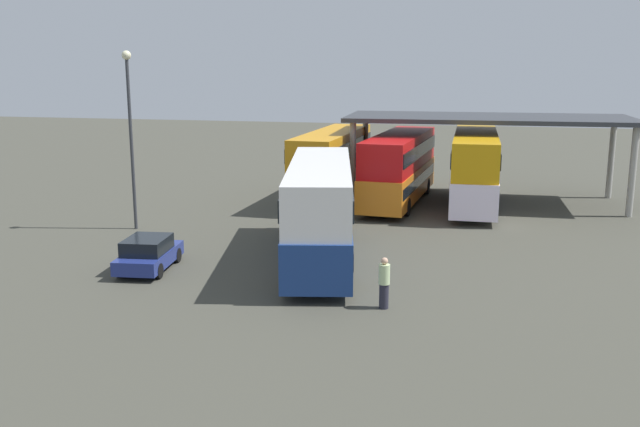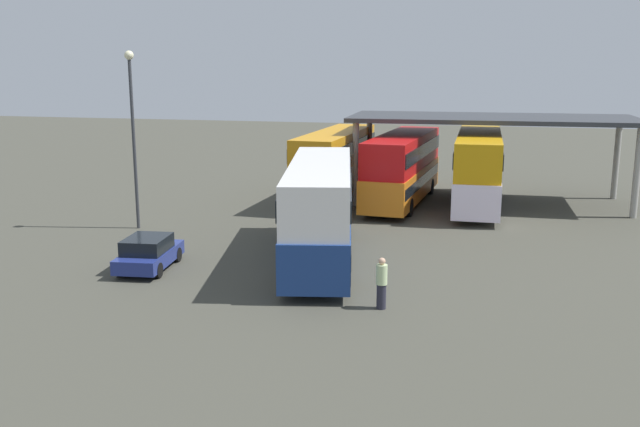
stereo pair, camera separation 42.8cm
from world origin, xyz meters
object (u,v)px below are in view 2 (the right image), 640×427
parked_hatchback (149,253)px  double_decker_mid_row (403,166)px  double_decker_far_right (478,167)px  double_decker_main (320,207)px  pedestrian_waiting (382,283)px  lamppost_tall (133,120)px  double_decker_near_canopy (336,162)px

parked_hatchback → double_decker_mid_row: double_decker_mid_row is taller
double_decker_far_right → double_decker_main: bearing=154.1°
double_decker_mid_row → pedestrian_waiting: (1.69, -18.26, -1.34)m
double_decker_mid_row → lamppost_tall: 15.64m
parked_hatchback → double_decker_near_canopy: 16.77m
parked_hatchback → pedestrian_waiting: pedestrian_waiting is taller
parked_hatchback → double_decker_far_right: double_decker_far_right is taller
pedestrian_waiting → parked_hatchback: bearing=102.8°
double_decker_far_right → pedestrian_waiting: (-2.63, -18.27, -1.41)m
double_decker_main → pedestrian_waiting: (3.44, -5.29, -1.36)m
double_decker_main → double_decker_far_right: bearing=-36.7°
double_decker_near_canopy → double_decker_mid_row: double_decker_near_canopy is taller
parked_hatchback → pedestrian_waiting: bearing=-109.9°
double_decker_main → parked_hatchback: 7.17m
double_decker_main → double_decker_near_canopy: 13.46m
double_decker_main → lamppost_tall: (-10.25, 3.44, 3.14)m
parked_hatchback → pedestrian_waiting: size_ratio=2.15×
double_decker_main → double_decker_mid_row: bearing=-19.4°
double_decker_main → lamppost_tall: size_ratio=1.36×
double_decker_main → parked_hatchback: double_decker_main is taller
double_decker_main → double_decker_mid_row: double_decker_main is taller
double_decker_main → lamppost_tall: lamppost_tall is taller
parked_hatchback → lamppost_tall: (-3.91, 6.40, 4.72)m
parked_hatchback → double_decker_far_right: 20.27m
double_decker_far_right → lamppost_tall: bearing=119.5°
double_decker_main → double_decker_far_right: size_ratio=1.04×
double_decker_near_canopy → double_decker_mid_row: size_ratio=1.00×
parked_hatchback → lamppost_tall: lamppost_tall is taller
parked_hatchback → double_decker_near_canopy: (4.00, 16.21, 1.59)m
double_decker_mid_row → double_decker_far_right: 4.32m
double_decker_mid_row → double_decker_far_right: (4.32, 0.02, 0.07)m
parked_hatchback → lamppost_tall: 8.86m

